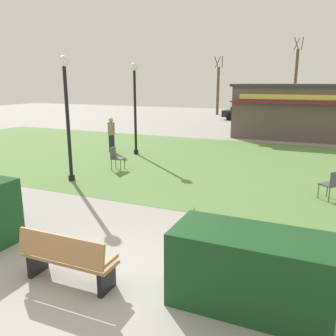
{
  "coord_description": "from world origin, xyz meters",
  "views": [
    {
      "loc": [
        3.39,
        -4.39,
        3.37
      ],
      "look_at": [
        -0.13,
        3.6,
        1.22
      ],
      "focal_mm": 37.43,
      "sensor_mm": 36.0,
      "label": 1
    }
  ],
  "objects_px": {
    "parked_car_center_slot": "(308,115)",
    "tree_right_bg": "(218,90)",
    "lamppost_mid": "(67,104)",
    "cafe_chair_west": "(332,183)",
    "person_strolling": "(111,135)",
    "parked_car_west_slot": "(247,113)",
    "food_kiosk": "(313,111)",
    "cafe_chair_center": "(116,156)",
    "lamppost_far": "(135,98)",
    "tree_left_bg": "(295,82)",
    "trash_bin": "(284,278)",
    "park_bench": "(67,258)"
  },
  "relations": [
    {
      "from": "cafe_chair_west",
      "to": "parked_car_west_slot",
      "type": "bearing_deg",
      "value": 107.73
    },
    {
      "from": "cafe_chair_center",
      "to": "cafe_chair_west",
      "type": "bearing_deg",
      "value": -4.81
    },
    {
      "from": "cafe_chair_center",
      "to": "parked_car_center_slot",
      "type": "relative_size",
      "value": 0.21
    },
    {
      "from": "tree_left_bg",
      "to": "tree_right_bg",
      "type": "bearing_deg",
      "value": -175.24
    },
    {
      "from": "person_strolling",
      "to": "lamppost_far",
      "type": "bearing_deg",
      "value": -60.18
    },
    {
      "from": "lamppost_mid",
      "to": "parked_car_center_slot",
      "type": "xyz_separation_m",
      "value": [
        6.68,
        22.42,
        -2.0
      ]
    },
    {
      "from": "park_bench",
      "to": "food_kiosk",
      "type": "xyz_separation_m",
      "value": [
        3.12,
        19.35,
        1.15
      ]
    },
    {
      "from": "lamppost_far",
      "to": "tree_right_bg",
      "type": "xyz_separation_m",
      "value": [
        -2.22,
        21.7,
        -0.06
      ]
    },
    {
      "from": "park_bench",
      "to": "cafe_chair_center",
      "type": "height_order",
      "value": "park_bench"
    },
    {
      "from": "food_kiosk",
      "to": "parked_car_west_slot",
      "type": "bearing_deg",
      "value": 124.44
    },
    {
      "from": "trash_bin",
      "to": "food_kiosk",
      "type": "distance_m",
      "value": 18.41
    },
    {
      "from": "person_strolling",
      "to": "parked_car_west_slot",
      "type": "bearing_deg",
      "value": 17.77
    },
    {
      "from": "parked_car_center_slot",
      "to": "tree_right_bg",
      "type": "distance_m",
      "value": 10.21
    },
    {
      "from": "lamppost_mid",
      "to": "person_strolling",
      "type": "xyz_separation_m",
      "value": [
        -1.5,
        4.93,
        -1.79
      ]
    },
    {
      "from": "tree_left_bg",
      "to": "lamppost_mid",
      "type": "bearing_deg",
      "value": -100.59
    },
    {
      "from": "cafe_chair_center",
      "to": "tree_left_bg",
      "type": "height_order",
      "value": "tree_left_bg"
    },
    {
      "from": "lamppost_mid",
      "to": "parked_car_west_slot",
      "type": "xyz_separation_m",
      "value": [
        1.56,
        22.42,
        -2.0
      ]
    },
    {
      "from": "person_strolling",
      "to": "parked_car_west_slot",
      "type": "distance_m",
      "value": 17.76
    },
    {
      "from": "trash_bin",
      "to": "parked_car_center_slot",
      "type": "xyz_separation_m",
      "value": [
        -0.89,
        26.7,
        0.26
      ]
    },
    {
      "from": "parked_car_center_slot",
      "to": "tree_right_bg",
      "type": "relative_size",
      "value": 0.72
    },
    {
      "from": "lamppost_far",
      "to": "person_strolling",
      "type": "bearing_deg",
      "value": -177.86
    },
    {
      "from": "park_bench",
      "to": "parked_car_center_slot",
      "type": "relative_size",
      "value": 0.4
    },
    {
      "from": "cafe_chair_west",
      "to": "person_strolling",
      "type": "distance_m",
      "value": 10.45
    },
    {
      "from": "park_bench",
      "to": "food_kiosk",
      "type": "height_order",
      "value": "food_kiosk"
    },
    {
      "from": "lamppost_mid",
      "to": "cafe_chair_west",
      "type": "xyz_separation_m",
      "value": [
        8.3,
        1.33,
        -2.12
      ]
    },
    {
      "from": "food_kiosk",
      "to": "cafe_chair_center",
      "type": "height_order",
      "value": "food_kiosk"
    },
    {
      "from": "lamppost_mid",
      "to": "trash_bin",
      "type": "bearing_deg",
      "value": -29.44
    },
    {
      "from": "parked_car_west_slot",
      "to": "tree_right_bg",
      "type": "relative_size",
      "value": 0.74
    },
    {
      "from": "person_strolling",
      "to": "cafe_chair_west",
      "type": "bearing_deg",
      "value": -82.53
    },
    {
      "from": "tree_left_bg",
      "to": "trash_bin",
      "type": "bearing_deg",
      "value": -85.53
    },
    {
      "from": "parked_car_center_slot",
      "to": "tree_left_bg",
      "type": "height_order",
      "value": "tree_left_bg"
    },
    {
      "from": "food_kiosk",
      "to": "tree_left_bg",
      "type": "xyz_separation_m",
      "value": [
        -2.17,
        13.23,
        1.72
      ]
    },
    {
      "from": "food_kiosk",
      "to": "tree_left_bg",
      "type": "distance_m",
      "value": 13.51
    },
    {
      "from": "food_kiosk",
      "to": "person_strolling",
      "type": "relative_size",
      "value": 5.52
    },
    {
      "from": "food_kiosk",
      "to": "cafe_chair_center",
      "type": "bearing_deg",
      "value": -118.92
    },
    {
      "from": "cafe_chair_center",
      "to": "parked_car_west_slot",
      "type": "xyz_separation_m",
      "value": [
        0.97,
        20.45,
        0.12
      ]
    },
    {
      "from": "person_strolling",
      "to": "parked_car_west_slot",
      "type": "xyz_separation_m",
      "value": [
        3.05,
        17.49,
        -0.22
      ]
    },
    {
      "from": "lamppost_mid",
      "to": "parked_car_west_slot",
      "type": "relative_size",
      "value": 0.97
    },
    {
      "from": "trash_bin",
      "to": "food_kiosk",
      "type": "xyz_separation_m",
      "value": [
        -0.3,
        18.36,
        1.24
      ]
    },
    {
      "from": "trash_bin",
      "to": "person_strolling",
      "type": "height_order",
      "value": "person_strolling"
    },
    {
      "from": "trash_bin",
      "to": "cafe_chair_west",
      "type": "bearing_deg",
      "value": 82.59
    },
    {
      "from": "parked_car_center_slot",
      "to": "tree_left_bg",
      "type": "relative_size",
      "value": 0.57
    },
    {
      "from": "lamppost_mid",
      "to": "trash_bin",
      "type": "height_order",
      "value": "lamppost_mid"
    },
    {
      "from": "tree_right_bg",
      "to": "parked_car_center_slot",
      "type": "bearing_deg",
      "value": -25.17
    },
    {
      "from": "lamppost_far",
      "to": "tree_left_bg",
      "type": "distance_m",
      "value": 22.95
    },
    {
      "from": "park_bench",
      "to": "lamppost_mid",
      "type": "relative_size",
      "value": 0.41
    },
    {
      "from": "lamppost_mid",
      "to": "cafe_chair_west",
      "type": "height_order",
      "value": "lamppost_mid"
    },
    {
      "from": "lamppost_mid",
      "to": "tree_left_bg",
      "type": "bearing_deg",
      "value": 79.41
    },
    {
      "from": "lamppost_mid",
      "to": "cafe_chair_west",
      "type": "relative_size",
      "value": 4.73
    },
    {
      "from": "lamppost_mid",
      "to": "person_strolling",
      "type": "bearing_deg",
      "value": 106.86
    }
  ]
}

